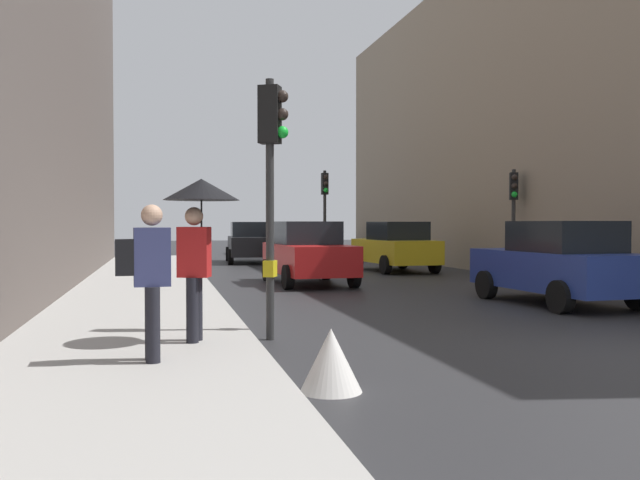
% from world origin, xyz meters
% --- Properties ---
extents(ground_plane, '(120.00, 120.00, 0.00)m').
position_xyz_m(ground_plane, '(0.00, 0.00, 0.00)').
color(ground_plane, '#28282B').
extents(sidewalk_kerb, '(3.32, 40.00, 0.16)m').
position_xyz_m(sidewalk_kerb, '(-6.49, 6.00, 0.08)').
color(sidewalk_kerb, '#A8A5A0').
rests_on(sidewalk_kerb, ground).
extents(traffic_light_far_median, '(0.24, 0.43, 3.76)m').
position_xyz_m(traffic_light_far_median, '(0.16, 18.50, 2.60)').
color(traffic_light_far_median, '#2D2D2D').
rests_on(traffic_light_far_median, ground).
extents(traffic_light_mid_street, '(0.33, 0.45, 3.37)m').
position_xyz_m(traffic_light_mid_street, '(4.52, 11.66, 2.33)').
color(traffic_light_mid_street, '#2D2D2D').
rests_on(traffic_light_mid_street, ground).
extents(traffic_light_near_right, '(0.45, 0.35, 3.82)m').
position_xyz_m(traffic_light_near_right, '(-4.51, 2.22, 2.64)').
color(traffic_light_near_right, '#2D2D2D').
rests_on(traffic_light_near_right, ground).
extents(car_yellow_taxi, '(2.24, 4.31, 1.76)m').
position_xyz_m(car_yellow_taxi, '(2.03, 15.51, 0.88)').
color(car_yellow_taxi, yellow).
rests_on(car_yellow_taxi, ground).
extents(car_dark_suv, '(2.21, 4.30, 1.76)m').
position_xyz_m(car_dark_suv, '(-2.31, 22.09, 0.88)').
color(car_dark_suv, black).
rests_on(car_dark_suv, ground).
extents(car_blue_van, '(2.24, 4.31, 1.76)m').
position_xyz_m(car_blue_van, '(2.08, 5.23, 0.88)').
color(car_blue_van, navy).
rests_on(car_blue_van, ground).
extents(car_red_sedan, '(2.17, 4.28, 1.76)m').
position_xyz_m(car_red_sedan, '(-2.06, 11.22, 0.88)').
color(car_red_sedan, red).
rests_on(car_red_sedan, ground).
extents(car_white_compact, '(2.22, 4.30, 1.76)m').
position_xyz_m(car_white_compact, '(1.96, 29.12, 0.88)').
color(car_white_compact, silver).
rests_on(car_white_compact, ground).
extents(pedestrian_with_umbrella, '(1.00, 1.00, 2.14)m').
position_xyz_m(pedestrian_with_umbrella, '(-5.60, 1.37, 1.84)').
color(pedestrian_with_umbrella, black).
rests_on(pedestrian_with_umbrella, sidewalk_kerb).
extents(pedestrian_with_grey_backpack, '(0.62, 0.36, 1.77)m').
position_xyz_m(pedestrian_with_grey_backpack, '(-6.24, 0.17, 1.16)').
color(pedestrian_with_grey_backpack, black).
rests_on(pedestrian_with_grey_backpack, sidewalk_kerb).
extents(warning_sign_triangle, '(0.64, 0.64, 0.65)m').
position_xyz_m(warning_sign_triangle, '(-4.41, -1.02, 0.33)').
color(warning_sign_triangle, silver).
rests_on(warning_sign_triangle, ground).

